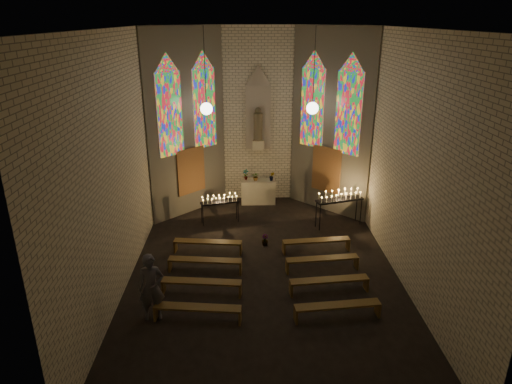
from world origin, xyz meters
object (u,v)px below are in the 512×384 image
(altar, at_px, (258,191))
(votive_stand_left, at_px, (220,200))
(votive_stand_right, at_px, (340,197))
(aisle_flower_pot, at_px, (265,240))
(visitor, at_px, (151,287))

(altar, bearing_deg, votive_stand_left, -127.81)
(votive_stand_left, distance_m, votive_stand_right, 4.41)
(aisle_flower_pot, xyz_separation_m, visitor, (-3.04, -3.91, 0.71))
(aisle_flower_pot, distance_m, votive_stand_left, 2.58)
(aisle_flower_pot, bearing_deg, votive_stand_right, 28.46)
(aisle_flower_pot, distance_m, votive_stand_right, 3.30)
(altar, bearing_deg, visitor, -110.77)
(altar, relative_size, aisle_flower_pot, 3.55)
(votive_stand_left, xyz_separation_m, votive_stand_right, (4.39, -0.38, 0.22))
(aisle_flower_pot, relative_size, votive_stand_right, 0.22)
(votive_stand_right, relative_size, visitor, 1.01)
(visitor, bearing_deg, altar, 60.31)
(altar, height_order, votive_stand_left, votive_stand_left)
(aisle_flower_pot, bearing_deg, visitor, -127.85)
(visitor, bearing_deg, votive_stand_left, 67.19)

